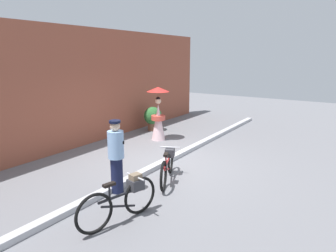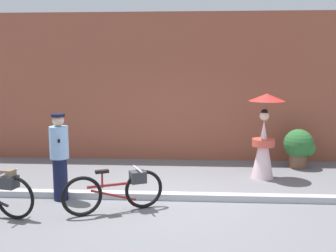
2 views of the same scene
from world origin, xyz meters
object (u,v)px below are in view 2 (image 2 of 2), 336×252
at_px(potted_plant_by_door, 299,146).
at_px(bicycle_far_side, 118,190).
at_px(person_officer, 59,155).
at_px(person_with_parasol, 264,136).

bearing_deg(potted_plant_by_door, bicycle_far_side, -139.79).
bearing_deg(potted_plant_by_door, person_officer, -151.58).
bearing_deg(person_with_parasol, bicycle_far_side, -141.00).
bearing_deg(bicycle_far_side, potted_plant_by_door, 40.21).
relative_size(bicycle_far_side, person_officer, 1.00).
distance_m(bicycle_far_side, person_with_parasol, 3.65).
relative_size(person_with_parasol, potted_plant_by_door, 1.97).
bearing_deg(person_officer, potted_plant_by_door, 28.42).
relative_size(person_officer, person_with_parasol, 0.86).
height_order(person_officer, potted_plant_by_door, person_officer).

